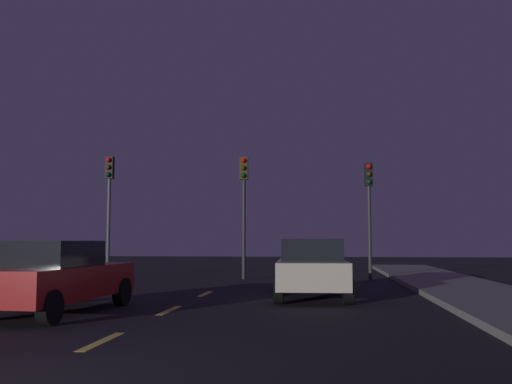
{
  "coord_description": "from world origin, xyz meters",
  "views": [
    {
      "loc": [
        3.3,
        -5.72,
        1.52
      ],
      "look_at": [
        1.0,
        14.07,
        3.22
      ],
      "focal_mm": 39.66,
      "sensor_mm": 36.0,
      "label": 1
    }
  ],
  "objects_px": {
    "traffic_signal_center": "(244,193)",
    "car_stopped_ahead": "(312,268)",
    "car_adjacent_lane": "(52,276)",
    "traffic_signal_right": "(369,197)",
    "traffic_signal_left": "(109,193)"
  },
  "relations": [
    {
      "from": "traffic_signal_center",
      "to": "car_stopped_ahead",
      "type": "bearing_deg",
      "value": -68.09
    },
    {
      "from": "car_stopped_ahead",
      "to": "car_adjacent_lane",
      "type": "xyz_separation_m",
      "value": [
        -5.33,
        -3.84,
        -0.01
      ]
    },
    {
      "from": "traffic_signal_center",
      "to": "car_stopped_ahead",
      "type": "xyz_separation_m",
      "value": [
        2.78,
        -6.9,
        -2.6
      ]
    },
    {
      "from": "traffic_signal_right",
      "to": "car_stopped_ahead",
      "type": "xyz_separation_m",
      "value": [
        -2.1,
        -6.9,
        -2.39
      ]
    },
    {
      "from": "traffic_signal_right",
      "to": "car_adjacent_lane",
      "type": "height_order",
      "value": "traffic_signal_right"
    },
    {
      "from": "traffic_signal_center",
      "to": "car_stopped_ahead",
      "type": "height_order",
      "value": "traffic_signal_center"
    },
    {
      "from": "traffic_signal_center",
      "to": "traffic_signal_right",
      "type": "distance_m",
      "value": 4.88
    },
    {
      "from": "traffic_signal_right",
      "to": "car_stopped_ahead",
      "type": "height_order",
      "value": "traffic_signal_right"
    },
    {
      "from": "traffic_signal_center",
      "to": "car_stopped_ahead",
      "type": "relative_size",
      "value": 1.13
    },
    {
      "from": "car_adjacent_lane",
      "to": "car_stopped_ahead",
      "type": "bearing_deg",
      "value": 35.82
    },
    {
      "from": "traffic_signal_right",
      "to": "car_stopped_ahead",
      "type": "distance_m",
      "value": 7.6
    },
    {
      "from": "traffic_signal_left",
      "to": "car_stopped_ahead",
      "type": "height_order",
      "value": "traffic_signal_left"
    },
    {
      "from": "traffic_signal_left",
      "to": "traffic_signal_center",
      "type": "height_order",
      "value": "traffic_signal_left"
    },
    {
      "from": "traffic_signal_left",
      "to": "traffic_signal_right",
      "type": "bearing_deg",
      "value": -0.01
    },
    {
      "from": "traffic_signal_right",
      "to": "car_adjacent_lane",
      "type": "distance_m",
      "value": 13.28
    }
  ]
}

